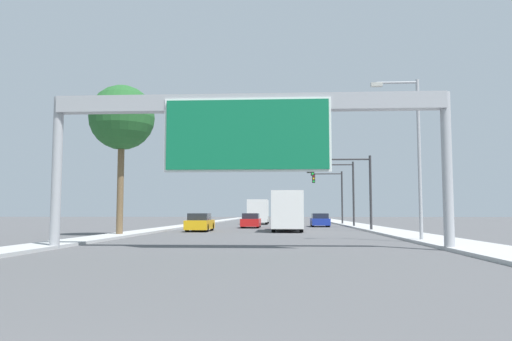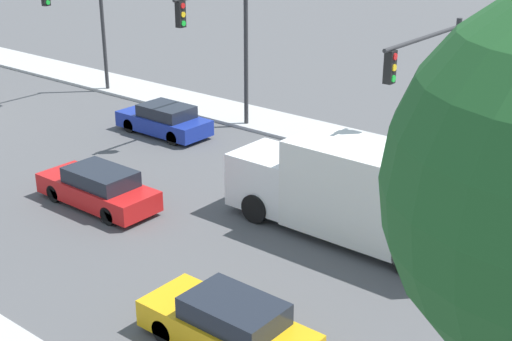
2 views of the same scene
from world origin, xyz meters
TOP-DOWN VIEW (x-y plane):
  - sidewalk_right at (9.50, 60.00)m, footprint 3.00×120.00m
  - car_mid_center at (-1.75, 46.22)m, footprint 1.75×4.77m
  - car_far_center at (5.25, 50.14)m, footprint 1.85×4.51m
  - car_near_right at (-5.25, 37.10)m, footprint 1.76×4.53m
  - truck_box_secondary at (1.75, 37.77)m, footprint 2.40×8.55m
  - traffic_light_near_intersection at (6.71, 38.00)m, footprint 5.48×0.32m
  - traffic_light_mid_block at (7.11, 48.00)m, footprint 4.55×0.32m
  - traffic_light_far_intersection at (7.35, 58.00)m, footprint 3.80×0.32m

SIDE VIEW (x-z plane):
  - sidewalk_right at x=9.50m, z-range 0.00..0.15m
  - car_far_center at x=5.25m, z-range -0.03..1.36m
  - car_mid_center at x=-1.75m, z-range -0.04..1.38m
  - car_near_right at x=-5.25m, z-range -0.04..1.40m
  - truck_box_secondary at x=1.75m, z-range 0.03..3.19m
  - traffic_light_near_intersection at x=6.71m, z-range 1.15..7.28m
  - traffic_light_far_intersection at x=7.35m, z-range 1.07..7.53m
  - traffic_light_mid_block at x=7.11m, z-range 1.15..7.77m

